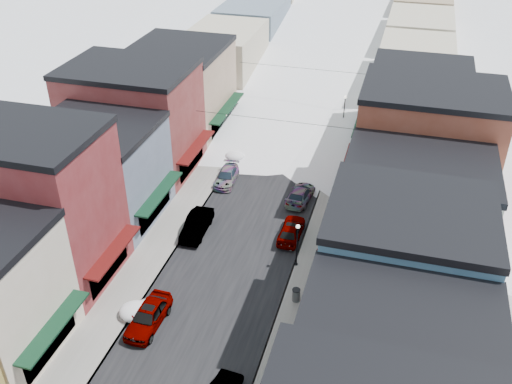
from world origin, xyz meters
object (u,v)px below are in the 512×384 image
Objects in this scene: car_silver_sedan at (148,316)px; trash_can at (296,295)px; car_dark_hatch at (197,225)px; streetlamp_near at (297,240)px.

trash_can is (9.56, 5.07, -0.14)m from car_silver_sedan.
streetlamp_near is (9.34, -2.17, 1.81)m from car_dark_hatch.
car_silver_sedan is 12.77m from streetlamp_near.
trash_can is (10.19, -6.28, -0.13)m from car_dark_hatch.
car_silver_sedan is 0.99× the size of car_dark_hatch.
trash_can is at bearing -33.62° from car_dark_hatch.
car_silver_sedan is 10.82m from trash_can.
streetlamp_near is at bearing 101.78° from trash_can.
car_silver_sedan is 11.37m from car_dark_hatch.
streetlamp_near reaches higher than car_dark_hatch.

